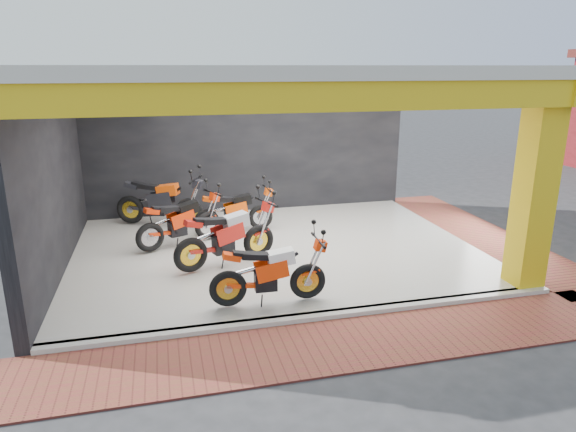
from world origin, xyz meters
The scene contains 16 objects.
ground centered at (0.00, 0.00, 0.00)m, with size 80.00×80.00×0.00m, color #2D2D30.
showroom_floor centered at (0.00, 2.00, 0.05)m, with size 8.00×6.00×0.10m, color silver.
showroom_ceiling centered at (0.00, 2.00, 3.60)m, with size 8.40×6.40×0.20m, color beige.
back_wall centered at (0.00, 5.10, 1.75)m, with size 8.20×0.20×3.50m, color black.
left_wall centered at (-4.10, 2.00, 1.75)m, with size 0.20×6.20×3.50m, color black.
corner_column centered at (3.75, -0.75, 1.75)m, with size 0.50×0.50×3.50m, color gold.
header_beam_front centered at (0.00, -1.00, 3.30)m, with size 8.40×0.30×0.40m, color gold.
header_beam_right centered at (4.00, 2.00, 3.30)m, with size 0.30×6.40×0.40m, color gold.
floor_kerb centered at (0.00, -1.02, 0.05)m, with size 8.00×0.20×0.10m, color silver.
paver_front centered at (0.00, -1.80, 0.01)m, with size 9.00×1.40×0.03m, color brown.
paver_right centered at (4.80, 2.00, 0.01)m, with size 1.40×7.00×0.03m, color brown.
moto_hero centered at (-0.04, -0.50, 0.70)m, with size 1.95×0.72×1.19m, color #FE3A0A, non-canonical shape.
moto_row_a centered at (-0.44, 1.51, 0.76)m, with size 2.16×0.80×1.32m, color red, non-canonical shape.
moto_row_b centered at (-0.06, 3.26, 0.68)m, with size 1.89×0.70×1.16m, color #F24F0A, non-canonical shape.
moto_row_c centered at (-1.61, 3.87, 0.78)m, with size 2.23×0.83×1.36m, color black, non-canonical shape.
moto_row_d centered at (-1.30, 2.85, 0.71)m, with size 2.00×0.74×1.22m, color red, non-canonical shape.
Camera 1 is at (-2.16, -7.71, 3.68)m, focal length 32.00 mm.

